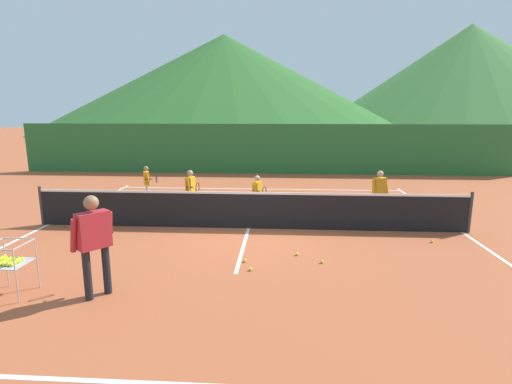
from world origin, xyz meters
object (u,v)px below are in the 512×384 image
(student_2, at_px, (258,192))
(tennis_ball_3, at_px, (432,241))
(tennis_ball_2, at_px, (297,254))
(tennis_ball_0, at_px, (250,269))
(student_0, at_px, (147,180))
(student_3, at_px, (379,189))
(ball_cart, at_px, (9,261))
(tennis_net, at_px, (248,210))
(tennis_ball_5, at_px, (322,262))
(instructor, at_px, (94,237))
(student_1, at_px, (191,188))
(tennis_ball_4, at_px, (245,261))

(student_2, distance_m, tennis_ball_3, 4.78)
(tennis_ball_2, xyz_separation_m, tennis_ball_3, (3.18, 1.04, 0.00))
(tennis_ball_0, height_order, tennis_ball_2, same)
(student_0, height_order, student_3, student_3)
(tennis_ball_2, bearing_deg, ball_cart, -156.25)
(tennis_net, relative_size, tennis_ball_2, 165.30)
(student_3, distance_m, tennis_ball_5, 4.42)
(instructor, bearing_deg, student_1, 86.48)
(tennis_net, distance_m, student_2, 1.30)
(tennis_ball_0, bearing_deg, tennis_ball_5, 18.58)
(tennis_net, relative_size, ball_cart, 12.50)
(student_2, bearing_deg, tennis_ball_2, -72.00)
(student_3, height_order, tennis_ball_0, student_3)
(tennis_ball_0, bearing_deg, student_3, 51.70)
(ball_cart, bearing_deg, tennis_ball_0, 17.72)
(tennis_ball_4, bearing_deg, tennis_ball_2, 22.58)
(tennis_net, height_order, instructor, instructor)
(tennis_ball_4, distance_m, tennis_ball_5, 1.56)
(instructor, height_order, tennis_ball_0, instructor)
(student_0, relative_size, student_3, 0.90)
(student_2, bearing_deg, tennis_ball_0, -88.52)
(tennis_net, relative_size, student_2, 9.39)
(tennis_net, xyz_separation_m, tennis_ball_4, (0.12, -2.35, -0.47))
(student_3, bearing_deg, tennis_net, -157.26)
(tennis_ball_2, distance_m, tennis_ball_4, 1.16)
(student_1, bearing_deg, tennis_ball_5, -46.82)
(ball_cart, bearing_deg, student_0, 90.25)
(tennis_ball_4, bearing_deg, tennis_ball_3, 19.26)
(tennis_ball_0, height_order, tennis_ball_5, same)
(instructor, distance_m, tennis_ball_3, 7.33)
(student_2, relative_size, tennis_ball_2, 17.61)
(student_1, distance_m, student_3, 5.53)
(student_2, bearing_deg, tennis_ball_5, -67.00)
(tennis_net, height_order, tennis_ball_3, tennis_net)
(ball_cart, xyz_separation_m, tennis_ball_5, (5.32, 1.72, -0.55))
(ball_cart, bearing_deg, tennis_ball_2, 23.75)
(ball_cart, relative_size, tennis_ball_4, 13.22)
(student_1, height_order, tennis_ball_0, student_1)
(tennis_ball_3, xyz_separation_m, tennis_ball_5, (-2.70, -1.44, 0.00))
(tennis_ball_3, distance_m, tennis_ball_5, 3.06)
(ball_cart, bearing_deg, instructor, 1.37)
(instructor, xyz_separation_m, tennis_ball_2, (3.36, 2.09, -1.00))
(tennis_net, distance_m, student_0, 4.70)
(student_1, height_order, student_3, student_3)
(tennis_ball_2, bearing_deg, tennis_ball_0, -136.54)
(student_2, distance_m, tennis_ball_5, 3.95)
(instructor, height_order, tennis_ball_2, instructor)
(student_1, xyz_separation_m, ball_cart, (-1.80, -5.47, -0.20))
(tennis_ball_4, bearing_deg, student_1, 117.29)
(student_0, bearing_deg, student_1, -39.21)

